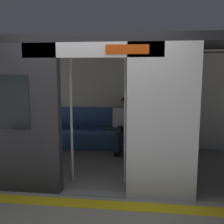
{
  "coord_description": "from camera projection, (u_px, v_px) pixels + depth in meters",
  "views": [
    {
      "loc": [
        -0.72,
        3.61,
        1.77
      ],
      "look_at": [
        -0.11,
        -1.25,
        1.01
      ],
      "focal_mm": 43.22,
      "sensor_mm": 36.0,
      "label": 1
    }
  ],
  "objects": [
    {
      "name": "ground_plane",
      "position": [
        94.0,
        194.0,
        3.9
      ],
      "size": [
        60.0,
        60.0,
        0.0
      ],
      "primitive_type": "plane",
      "color": "gray"
    },
    {
      "name": "platform_edge_strip",
      "position": [
        89.0,
        204.0,
        3.61
      ],
      "size": [
        8.0,
        0.24,
        0.01
      ],
      "primitive_type": "cube",
      "color": "yellow",
      "rests_on": "ground_plane"
    },
    {
      "name": "train_car",
      "position": [
        102.0,
        86.0,
        4.85
      ],
      "size": [
        6.4,
        2.73,
        2.26
      ],
      "color": "silver",
      "rests_on": "ground_plane"
    },
    {
      "name": "bench_seat",
      "position": [
        113.0,
        134.0,
        6.02
      ],
      "size": [
        3.2,
        0.44,
        0.46
      ],
      "color": "#38609E",
      "rests_on": "ground_plane"
    },
    {
      "name": "person_seated",
      "position": [
        124.0,
        121.0,
        5.89
      ],
      "size": [
        0.55,
        0.7,
        1.19
      ],
      "color": "silver",
      "rests_on": "ground_plane"
    },
    {
      "name": "handbag",
      "position": [
        147.0,
        126.0,
        5.93
      ],
      "size": [
        0.26,
        0.15,
        0.17
      ],
      "color": "#262D4C",
      "rests_on": "bench_seat"
    },
    {
      "name": "book",
      "position": [
        108.0,
        128.0,
        6.08
      ],
      "size": [
        0.24,
        0.27,
        0.03
      ],
      "primitive_type": "cube",
      "rotation": [
        0.0,
        0.0,
        0.5
      ],
      "color": "#33723F",
      "rests_on": "bench_seat"
    },
    {
      "name": "grab_pole_door",
      "position": [
        71.0,
        117.0,
        4.17
      ],
      "size": [
        0.04,
        0.04,
        2.12
      ],
      "primitive_type": "cylinder",
      "color": "silver",
      "rests_on": "ground_plane"
    },
    {
      "name": "grab_pole_far",
      "position": [
        125.0,
        117.0,
        4.14
      ],
      "size": [
        0.04,
        0.04,
        2.12
      ],
      "primitive_type": "cylinder",
      "color": "silver",
      "rests_on": "ground_plane"
    }
  ]
}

